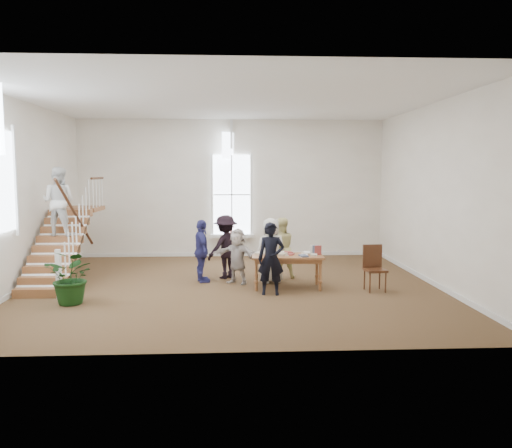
{
  "coord_description": "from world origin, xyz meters",
  "views": [
    {
      "loc": [
        -0.04,
        -12.02,
        2.81
      ],
      "look_at": [
        0.6,
        0.4,
        1.5
      ],
      "focal_mm": 35.0,
      "sensor_mm": 36.0,
      "label": 1
    }
  ],
  "objects": [
    {
      "name": "library_table",
      "position": [
        1.32,
        -0.18,
        0.72
      ],
      "size": [
        1.75,
        0.94,
        0.86
      ],
      "rotation": [
        0.0,
        0.0,
        -0.05
      ],
      "color": "brown",
      "rests_on": "ground"
    },
    {
      "name": "woman_cluster_c",
      "position": [
        0.12,
        0.34,
        0.7
      ],
      "size": [
        1.32,
        1.04,
        1.4
      ],
      "primitive_type": "imported",
      "rotation": [
        0.0,
        0.0,
        5.72
      ],
      "color": "beige",
      "rests_on": "ground"
    },
    {
      "name": "floor_plant",
      "position": [
        -3.4,
        -1.45,
        0.58
      ],
      "size": [
        1.25,
        1.16,
        1.16
      ],
      "primitive_type": "imported",
      "rotation": [
        0.0,
        0.0,
        -0.27
      ],
      "color": "#123410",
      "rests_on": "ground"
    },
    {
      "name": "room_shell",
      "position": [
        -0.0,
        4.39,
        0.4
      ],
      "size": [
        10.49,
        10.0,
        10.0
      ],
      "color": "silver",
      "rests_on": "ground"
    },
    {
      "name": "woman_cluster_a",
      "position": [
        -0.78,
        0.54,
        0.8
      ],
      "size": [
        0.63,
        1.01,
        1.6
      ],
      "primitive_type": "imported",
      "rotation": [
        0.0,
        0.0,
        1.85
      ],
      "color": "navy",
      "rests_on": "ground"
    },
    {
      "name": "side_chair",
      "position": [
        3.34,
        -0.55,
        0.61
      ],
      "size": [
        0.5,
        0.5,
        1.08
      ],
      "rotation": [
        0.0,
        0.0,
        0.08
      ],
      "color": "#3B2110",
      "rests_on": "ground"
    },
    {
      "name": "woman_cluster_b",
      "position": [
        -0.18,
        0.99,
        0.84
      ],
      "size": [
        1.23,
        1.17,
        1.67
      ],
      "primitive_type": "imported",
      "rotation": [
        0.0,
        0.0,
        3.84
      ],
      "color": "black",
      "rests_on": "ground"
    },
    {
      "name": "person_yellow",
      "position": [
        1.28,
        0.91,
        0.8
      ],
      "size": [
        0.88,
        0.74,
        1.61
      ],
      "primitive_type": "imported",
      "rotation": [
        0.0,
        0.0,
        3.32
      ],
      "color": "beige",
      "rests_on": "ground"
    },
    {
      "name": "ground",
      "position": [
        0.0,
        0.0,
        0.0
      ],
      "size": [
        10.0,
        10.0,
        0.0
      ],
      "primitive_type": "plane",
      "color": "#49311C",
      "rests_on": "ground"
    },
    {
      "name": "police_officer",
      "position": [
        0.88,
        -0.84,
        0.83
      ],
      "size": [
        0.64,
        0.45,
        1.66
      ],
      "primitive_type": "imported",
      "rotation": [
        0.0,
        0.0,
        -0.08
      ],
      "color": "black",
      "rests_on": "ground"
    },
    {
      "name": "staircase",
      "position": [
        -4.34,
        0.75,
        1.62
      ],
      "size": [
        1.1,
        4.1,
        2.92
      ],
      "color": "brown",
      "rests_on": "ground"
    },
    {
      "name": "elderly_woman",
      "position": [
        0.98,
        0.41,
        0.82
      ],
      "size": [
        0.91,
        0.71,
        1.65
      ],
      "primitive_type": "imported",
      "rotation": [
        0.0,
        0.0,
        3.4
      ],
      "color": "silver",
      "rests_on": "ground"
    }
  ]
}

